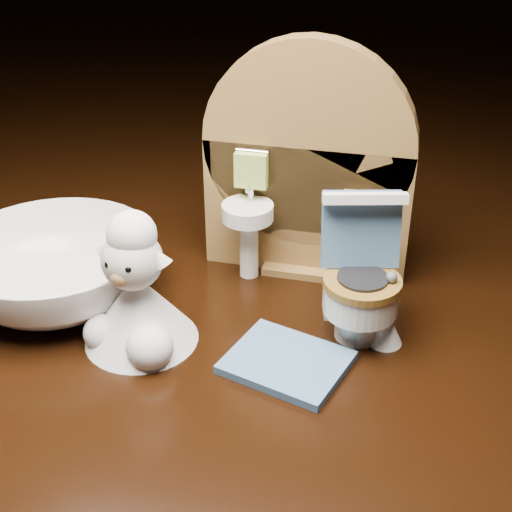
{
  "coord_description": "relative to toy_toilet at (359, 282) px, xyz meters",
  "views": [
    {
      "loc": [
        0.07,
        -0.34,
        0.24
      ],
      "look_at": [
        -0.02,
        -0.01,
        0.05
      ],
      "focal_mm": 50.0,
      "sensor_mm": 36.0,
      "label": 1
    }
  ],
  "objects": [
    {
      "name": "toy_toilet",
      "position": [
        0.0,
        0.0,
        0.0
      ],
      "size": [
        0.05,
        0.06,
        0.09
      ],
      "rotation": [
        0.0,
        0.0,
        0.25
      ],
      "color": "white",
      "rests_on": "ground"
    },
    {
      "name": "bath_mat",
      "position": [
        -0.03,
        -0.04,
        -0.03
      ],
      "size": [
        0.07,
        0.07,
        0.0
      ],
      "primitive_type": "cube",
      "rotation": [
        0.0,
        0.0,
        -0.29
      ],
      "color": "#476E98",
      "rests_on": "ground"
    },
    {
      "name": "backdrop_panel",
      "position": [
        -0.04,
        0.06,
        0.03
      ],
      "size": [
        0.13,
        0.05,
        0.15
      ],
      "color": "olive",
      "rests_on": "ground"
    },
    {
      "name": "ceramic_bowl",
      "position": [
        -0.18,
        -0.01,
        -0.01
      ],
      "size": [
        0.14,
        0.14,
        0.04
      ],
      "primitive_type": "imported",
      "rotation": [
        0.0,
        0.0,
        -0.18
      ],
      "color": "white",
      "rests_on": "ground"
    },
    {
      "name": "plush_lamb",
      "position": [
        -0.12,
        -0.04,
        -0.0
      ],
      "size": [
        0.06,
        0.06,
        0.08
      ],
      "rotation": [
        0.0,
        0.0,
        -0.13
      ],
      "color": "white",
      "rests_on": "ground"
    },
    {
      "name": "toilet_brush",
      "position": [
        0.02,
        -0.01,
        -0.02
      ],
      "size": [
        0.02,
        0.02,
        0.05
      ],
      "color": "white",
      "rests_on": "ground"
    }
  ]
}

